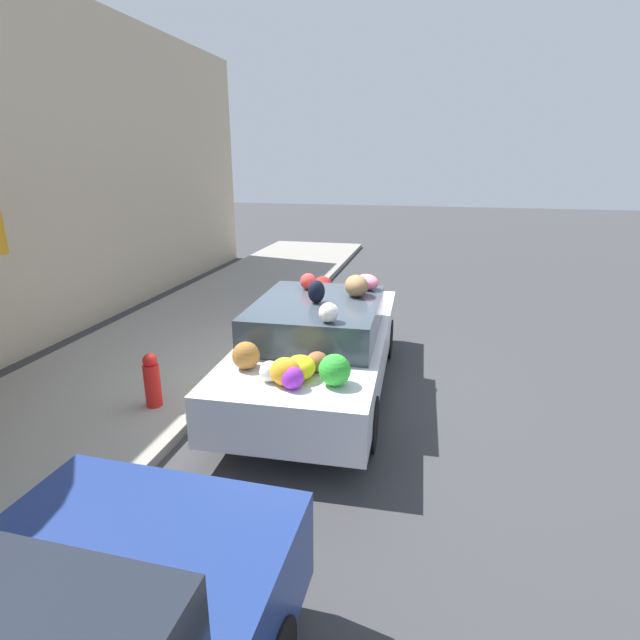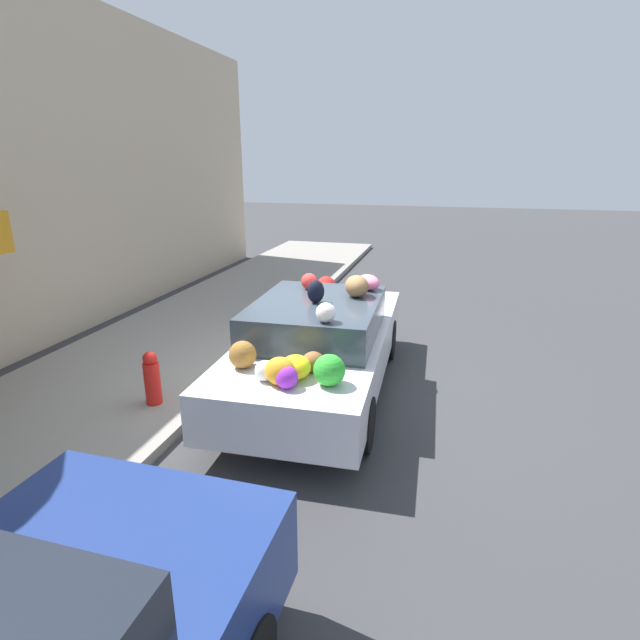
# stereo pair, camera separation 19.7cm
# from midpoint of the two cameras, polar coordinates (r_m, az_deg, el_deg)

# --- Properties ---
(ground_plane) EXTENTS (60.00, 60.00, 0.00)m
(ground_plane) POSITION_cam_midpoint_polar(r_m,az_deg,el_deg) (7.14, -0.39, -7.76)
(ground_plane) COLOR #38383A
(sidewalk_curb) EXTENTS (24.00, 3.20, 0.13)m
(sidewalk_curb) POSITION_cam_midpoint_polar(r_m,az_deg,el_deg) (8.19, -18.98, -4.82)
(sidewalk_curb) COLOR gray
(sidewalk_curb) RESTS_ON ground
(fire_hydrant) EXTENTS (0.20, 0.20, 0.70)m
(fire_hydrant) POSITION_cam_midpoint_polar(r_m,az_deg,el_deg) (6.61, -17.84, -6.34)
(fire_hydrant) COLOR red
(fire_hydrant) RESTS_ON sidewalk_curb
(art_car) EXTENTS (4.57, 1.94, 1.64)m
(art_car) POSITION_cam_midpoint_polar(r_m,az_deg,el_deg) (6.78, 0.80, -2.44)
(art_car) COLOR silver
(art_car) RESTS_ON ground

